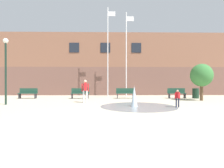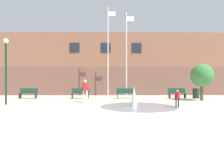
# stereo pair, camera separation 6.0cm
# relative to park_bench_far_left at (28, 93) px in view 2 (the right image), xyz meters

# --- Properties ---
(ground_plane) EXTENTS (100.00, 100.00, 0.00)m
(ground_plane) POSITION_rel_park_bench_far_left_xyz_m (6.80, -10.21, -0.48)
(ground_plane) COLOR #BCB299
(library_building) EXTENTS (36.00, 6.05, 7.13)m
(library_building) POSITION_rel_park_bench_far_left_xyz_m (6.80, 7.07, 3.09)
(library_building) COLOR brown
(library_building) RESTS_ON ground
(splash_fountain) EXTENTS (4.41, 4.41, 1.20)m
(splash_fountain) POSITION_rel_park_bench_far_left_xyz_m (8.80, -5.46, -0.15)
(splash_fountain) COLOR gray
(splash_fountain) RESTS_ON ground
(park_bench_far_left) EXTENTS (1.60, 0.44, 0.91)m
(park_bench_far_left) POSITION_rel_park_bench_far_left_xyz_m (0.00, 0.00, 0.00)
(park_bench_far_left) COLOR #28282D
(park_bench_far_left) RESTS_ON ground
(park_bench_left_of_flagpoles) EXTENTS (1.60, 0.44, 0.91)m
(park_bench_left_of_flagpoles) POSITION_rel_park_bench_far_left_xyz_m (4.66, -0.15, 0.00)
(park_bench_left_of_flagpoles) COLOR #28282D
(park_bench_left_of_flagpoles) RESTS_ON ground
(park_bench_center) EXTENTS (1.60, 0.44, 0.91)m
(park_bench_center) POSITION_rel_park_bench_far_left_xyz_m (8.66, 0.02, 0.00)
(park_bench_center) COLOR #28282D
(park_bench_center) RESTS_ON ground
(park_bench_under_right_flagpole) EXTENTS (1.60, 0.44, 0.91)m
(park_bench_under_right_flagpole) POSITION_rel_park_bench_far_left_xyz_m (13.32, -0.00, 0.00)
(park_bench_under_right_flagpole) COLOR #28282D
(park_bench_under_right_flagpole) RESTS_ON ground
(child_with_pink_shirt) EXTENTS (0.31, 0.24, 0.99)m
(child_with_pink_shirt) POSITION_rel_park_bench_far_left_xyz_m (11.06, -5.92, 0.10)
(child_with_pink_shirt) COLOR #1E233D
(child_with_pink_shirt) RESTS_ON ground
(adult_watching) EXTENTS (0.50, 0.38, 1.59)m
(adult_watching) POSITION_rel_park_bench_far_left_xyz_m (5.56, -3.46, 0.45)
(adult_watching) COLOR silver
(adult_watching) RESTS_ON ground
(flagpole_left) EXTENTS (0.80, 0.10, 8.87)m
(flagpole_left) POSITION_rel_park_bench_far_left_xyz_m (7.12, 1.67, 4.21)
(flagpole_left) COLOR silver
(flagpole_left) RESTS_ON ground
(flagpole_right) EXTENTS (0.80, 0.10, 8.39)m
(flagpole_right) POSITION_rel_park_bench_far_left_xyz_m (8.95, 1.67, 3.97)
(flagpole_right) COLOR silver
(flagpole_right) RESTS_ON ground
(lamp_post_left_lane) EXTENTS (0.32, 0.32, 4.19)m
(lamp_post_left_lane) POSITION_rel_park_bench_far_left_xyz_m (0.69, -4.50, 2.23)
(lamp_post_left_lane) COLOR #192D23
(lamp_post_left_lane) RESTS_ON ground
(trash_can) EXTENTS (0.56, 0.56, 0.90)m
(trash_can) POSITION_rel_park_bench_far_left_xyz_m (14.99, -0.11, -0.03)
(trash_can) COLOR #193323
(trash_can) RESTS_ON ground
(street_tree_near_building) EXTENTS (1.67, 1.67, 2.88)m
(street_tree_near_building) POSITION_rel_park_bench_far_left_xyz_m (14.47, -2.09, 1.49)
(street_tree_near_building) COLOR brown
(street_tree_near_building) RESTS_ON ground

